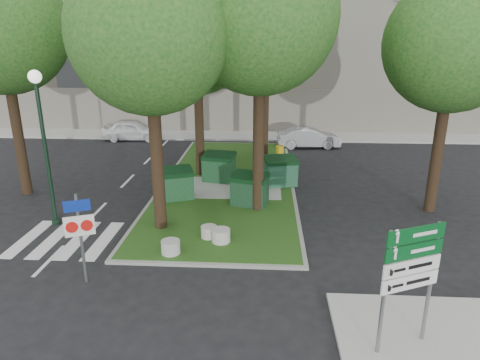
# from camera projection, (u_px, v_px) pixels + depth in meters

# --- Properties ---
(ground) EXTENTS (120.00, 120.00, 0.00)m
(ground) POSITION_uv_depth(u_px,v_px,m) (190.00, 265.00, 13.27)
(ground) COLOR black
(ground) RESTS_ON ground
(median_island) EXTENTS (6.00, 16.00, 0.12)m
(median_island) POSITION_uv_depth(u_px,v_px,m) (228.00, 182.00, 20.81)
(median_island) COLOR #244313
(median_island) RESTS_ON ground
(median_kerb) EXTENTS (6.30, 16.30, 0.10)m
(median_kerb) POSITION_uv_depth(u_px,v_px,m) (228.00, 182.00, 20.81)
(median_kerb) COLOR gray
(median_kerb) RESTS_ON ground
(sidewalk_corner) EXTENTS (5.00, 4.00, 0.12)m
(sidewalk_corner) POSITION_uv_depth(u_px,v_px,m) (451.00, 349.00, 9.56)
(sidewalk_corner) COLOR #999993
(sidewalk_corner) RESTS_ON ground
(building_sidewalk) EXTENTS (42.00, 3.00, 0.12)m
(building_sidewalk) POSITION_uv_depth(u_px,v_px,m) (234.00, 136.00, 30.79)
(building_sidewalk) COLOR #999993
(building_sidewalk) RESTS_ON ground
(zebra_crossing) EXTENTS (5.00, 3.00, 0.01)m
(zebra_crossing) POSITION_uv_depth(u_px,v_px,m) (91.00, 240.00, 14.91)
(zebra_crossing) COLOR silver
(zebra_crossing) RESTS_ON ground
(apartment_building) EXTENTS (41.00, 12.00, 16.00)m
(apartment_building) POSITION_uv_depth(u_px,v_px,m) (240.00, 22.00, 35.41)
(apartment_building) COLOR tan
(apartment_building) RESTS_ON ground
(tree_median_near_left) EXTENTS (5.20, 5.20, 10.53)m
(tree_median_near_left) POSITION_uv_depth(u_px,v_px,m) (151.00, 17.00, 13.49)
(tree_median_near_left) COLOR black
(tree_median_near_left) RESTS_ON ground
(tree_median_mid) EXTENTS (4.80, 4.80, 9.99)m
(tree_median_mid) POSITION_uv_depth(u_px,v_px,m) (199.00, 32.00, 19.73)
(tree_median_mid) COLOR black
(tree_median_mid) RESTS_ON ground
(tree_median_far) EXTENTS (5.80, 5.80, 11.93)m
(tree_median_far) POSITION_uv_depth(u_px,v_px,m) (268.00, 5.00, 21.97)
(tree_median_far) COLOR black
(tree_median_far) RESTS_ON ground
(tree_street_left) EXTENTS (5.40, 5.40, 11.00)m
(tree_street_left) POSITION_uv_depth(u_px,v_px,m) (1.00, 13.00, 17.10)
(tree_street_left) COLOR black
(tree_street_left) RESTS_ON ground
(tree_street_right) EXTENTS (5.00, 5.00, 10.06)m
(tree_street_right) POSITION_uv_depth(u_px,v_px,m) (457.00, 30.00, 15.36)
(tree_street_right) COLOR black
(tree_street_right) RESTS_ON ground
(dumpster_a) EXTENTS (1.72, 1.46, 1.35)m
(dumpster_a) POSITION_uv_depth(u_px,v_px,m) (176.00, 184.00, 18.33)
(dumpster_a) COLOR #103C1C
(dumpster_a) RESTS_ON median_island
(dumpster_b) EXTENTS (1.68, 1.33, 1.40)m
(dumpster_b) POSITION_uv_depth(u_px,v_px,m) (219.00, 167.00, 20.61)
(dumpster_b) COLOR #123F1E
(dumpster_b) RESTS_ON median_island
(dumpster_c) EXTENTS (1.67, 1.37, 1.34)m
(dumpster_c) POSITION_uv_depth(u_px,v_px,m) (250.00, 189.00, 17.64)
(dumpster_c) COLOR black
(dumpster_c) RESTS_ON median_island
(dumpster_d) EXTENTS (1.68, 1.34, 1.38)m
(dumpster_d) POSITION_uv_depth(u_px,v_px,m) (281.00, 171.00, 20.03)
(dumpster_d) COLOR #15462B
(dumpster_d) RESTS_ON median_island
(bollard_left) EXTENTS (0.61, 0.61, 0.43)m
(bollard_left) POSITION_uv_depth(u_px,v_px,m) (171.00, 247.00, 13.68)
(bollard_left) COLOR #A8A9A4
(bollard_left) RESTS_ON median_island
(bollard_right) EXTENTS (0.56, 0.56, 0.40)m
(bollard_right) POSITION_uv_depth(u_px,v_px,m) (209.00, 232.00, 14.81)
(bollard_right) COLOR #AFADA9
(bollard_right) RESTS_ON median_island
(bollard_mid) EXTENTS (0.63, 0.63, 0.45)m
(bollard_mid) POSITION_uv_depth(u_px,v_px,m) (221.00, 235.00, 14.46)
(bollard_mid) COLOR #B0AFAB
(bollard_mid) RESTS_ON median_island
(litter_bin) EXTENTS (0.46, 0.46, 0.80)m
(litter_bin) POSITION_uv_depth(u_px,v_px,m) (280.00, 153.00, 24.32)
(litter_bin) COLOR gold
(litter_bin) RESTS_ON median_island
(street_lamp) EXTENTS (0.45, 0.45, 5.68)m
(street_lamp) POSITION_uv_depth(u_px,v_px,m) (43.00, 131.00, 15.12)
(street_lamp) COLOR black
(street_lamp) RESTS_ON ground
(traffic_sign_pole) EXTENTS (0.76, 0.35, 2.69)m
(traffic_sign_pole) POSITION_uv_depth(u_px,v_px,m) (80.00, 227.00, 11.80)
(traffic_sign_pole) COLOR slate
(traffic_sign_pole) RESTS_ON ground
(directional_sign) EXTENTS (1.35, 0.63, 2.91)m
(directional_sign) POSITION_uv_depth(u_px,v_px,m) (410.00, 269.00, 9.01)
(directional_sign) COLOR slate
(directional_sign) RESTS_ON sidewalk_corner
(car_white) EXTENTS (4.08, 1.85, 1.36)m
(car_white) POSITION_uv_depth(u_px,v_px,m) (132.00, 130.00, 29.49)
(car_white) COLOR white
(car_white) RESTS_ON ground
(car_silver) EXTENTS (4.07, 1.66, 1.31)m
(car_silver) POSITION_uv_depth(u_px,v_px,m) (309.00, 137.00, 27.47)
(car_silver) COLOR #9D9FA4
(car_silver) RESTS_ON ground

